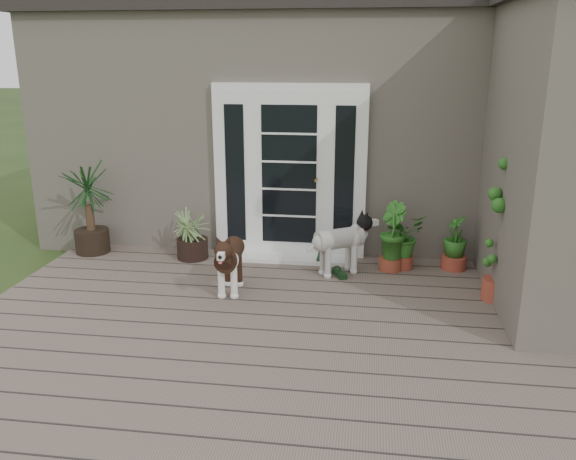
# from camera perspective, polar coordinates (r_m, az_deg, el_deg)

# --- Properties ---
(deck) EXTENTS (6.20, 4.60, 0.12)m
(deck) POSITION_cam_1_polar(r_m,az_deg,el_deg) (5.60, -0.92, -10.30)
(deck) COLOR #6B5B4C
(deck) RESTS_ON ground
(house_main) EXTENTS (7.40, 4.00, 3.10)m
(house_main) POSITION_cam_1_polar(r_m,az_deg,el_deg) (9.27, 3.15, 10.16)
(house_main) COLOR #665E54
(house_main) RESTS_ON ground
(roof_main) EXTENTS (7.60, 4.20, 0.20)m
(roof_main) POSITION_cam_1_polar(r_m,az_deg,el_deg) (9.23, 3.32, 20.39)
(roof_main) COLOR #2D2826
(roof_main) RESTS_ON house_main
(door_unit) EXTENTS (1.90, 0.14, 2.15)m
(door_unit) POSITION_cam_1_polar(r_m,az_deg,el_deg) (7.33, 0.15, 5.64)
(door_unit) COLOR white
(door_unit) RESTS_ON deck
(door_step) EXTENTS (1.60, 0.40, 0.05)m
(door_step) POSITION_cam_1_polar(r_m,az_deg,el_deg) (7.41, -0.07, -2.65)
(door_step) COLOR white
(door_step) RESTS_ON deck
(brindle_dog) EXTENTS (0.36, 0.77, 0.63)m
(brindle_dog) POSITION_cam_1_polar(r_m,az_deg,el_deg) (6.34, -5.63, -3.36)
(brindle_dog) COLOR #341E12
(brindle_dog) RESTS_ON deck
(white_dog) EXTENTS (0.81, 0.68, 0.63)m
(white_dog) POSITION_cam_1_polar(r_m,az_deg,el_deg) (6.86, 4.97, -1.77)
(white_dog) COLOR white
(white_dog) RESTS_ON deck
(spider_plant) EXTENTS (0.74, 0.74, 0.69)m
(spider_plant) POSITION_cam_1_polar(r_m,az_deg,el_deg) (7.45, -9.31, -0.18)
(spider_plant) COLOR #8CB46E
(spider_plant) RESTS_ON deck
(yucca) EXTENTS (0.96, 0.96, 1.20)m
(yucca) POSITION_cam_1_polar(r_m,az_deg,el_deg) (7.93, -18.72, 2.07)
(yucca) COLOR black
(yucca) RESTS_ON deck
(herb_a) EXTENTS (0.65, 0.65, 0.59)m
(herb_a) POSITION_cam_1_polar(r_m,az_deg,el_deg) (7.16, 11.17, -1.42)
(herb_a) COLOR #1C631C
(herb_a) RESTS_ON deck
(herb_b) EXTENTS (0.50, 0.50, 0.61)m
(herb_b) POSITION_cam_1_polar(r_m,az_deg,el_deg) (7.07, 9.95, -1.51)
(herb_b) COLOR #2A5A19
(herb_b) RESTS_ON deck
(herb_c) EXTENTS (0.36, 0.36, 0.52)m
(herb_c) POSITION_cam_1_polar(r_m,az_deg,el_deg) (7.29, 15.84, -1.70)
(herb_c) COLOR #1A4E16
(herb_c) RESTS_ON deck
(sapling) EXTENTS (0.57, 0.57, 1.64)m
(sapling) POSITION_cam_1_polar(r_m,az_deg,el_deg) (6.35, 20.18, 0.48)
(sapling) COLOR #24631C
(sapling) RESTS_ON deck
(clog_left) EXTENTS (0.24, 0.30, 0.08)m
(clog_left) POSITION_cam_1_polar(r_m,az_deg,el_deg) (6.87, 5.03, -4.18)
(clog_left) COLOR black
(clog_left) RESTS_ON deck
(clog_right) EXTENTS (0.17, 0.35, 0.10)m
(clog_right) POSITION_cam_1_polar(r_m,az_deg,el_deg) (7.33, 3.34, -2.68)
(clog_right) COLOR black
(clog_right) RESTS_ON deck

